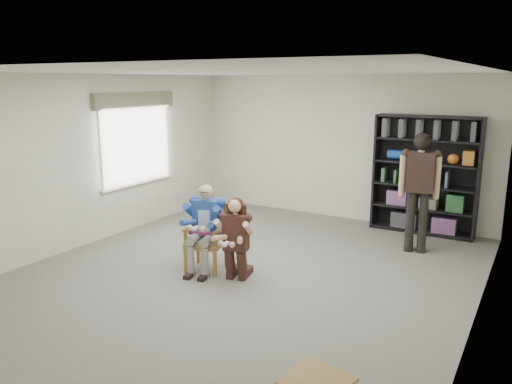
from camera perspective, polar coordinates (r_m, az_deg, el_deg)
The scene contains 8 objects.
room_shell at distance 6.83m, azimuth -1.10°, elevation 1.73°, with size 6.00×7.00×2.80m, color silver, non-canonical shape.
floor at distance 7.22m, azimuth -1.05°, elevation -9.24°, with size 6.00×7.00×0.01m, color slate.
window_left at distance 9.37m, azimuth -13.46°, elevation 5.79°, with size 0.16×2.00×1.75m, color white, non-canonical shape.
armchair at distance 7.22m, azimuth -5.76°, elevation -5.19°, with size 0.57×0.55×0.98m, color olive, non-canonical shape.
seated_man at distance 7.18m, azimuth -5.78°, elevation -4.08°, with size 0.55×0.76×1.27m, color #2D519C, non-canonical shape.
kneeling_woman at distance 6.79m, azimuth -2.39°, elevation -5.50°, with size 0.49×0.78×1.16m, color #341D1A, non-canonical shape.
bookshelf at distance 9.32m, azimuth 18.75°, elevation 1.82°, with size 1.80×0.38×2.10m, color black, non-canonical shape.
standing_man at distance 8.22m, azimuth 18.07°, elevation -0.24°, with size 0.59×0.33×1.90m, color black, non-canonical shape.
Camera 1 is at (3.50, -5.72, 2.69)m, focal length 35.00 mm.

